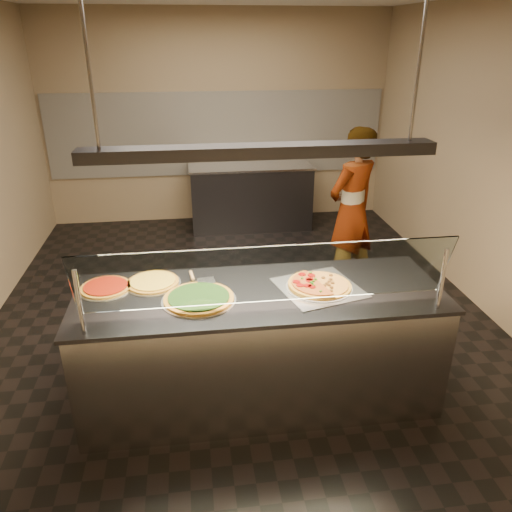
{
  "coord_description": "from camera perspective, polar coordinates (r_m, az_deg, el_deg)",
  "views": [
    {
      "loc": [
        -0.45,
        -4.47,
        2.63
      ],
      "look_at": [
        0.04,
        -0.88,
        1.02
      ],
      "focal_mm": 35.0,
      "sensor_mm": 36.0,
      "label": 1
    }
  ],
  "objects": [
    {
      "name": "ground",
      "position": [
        5.21,
        -1.72,
        -6.5
      ],
      "size": [
        5.0,
        6.0,
        0.02
      ],
      "primitive_type": "cube",
      "color": "black",
      "rests_on": "ground"
    },
    {
      "name": "wall_back",
      "position": [
        7.58,
        -4.41,
        15.29
      ],
      "size": [
        5.0,
        0.02,
        3.0
      ],
      "primitive_type": "cube",
      "color": "#907B5D",
      "rests_on": "ground"
    },
    {
      "name": "wall_front",
      "position": [
        1.9,
        7.81,
        -12.74
      ],
      "size": [
        5.0,
        0.02,
        3.0
      ],
      "primitive_type": "cube",
      "color": "#907B5D",
      "rests_on": "ground"
    },
    {
      "name": "wall_right",
      "position": [
        5.48,
        25.56,
        9.74
      ],
      "size": [
        0.02,
        6.0,
        3.0
      ],
      "primitive_type": "cube",
      "color": "#907B5D",
      "rests_on": "ground"
    },
    {
      "name": "tile_band",
      "position": [
        7.58,
        -4.35,
        13.76
      ],
      "size": [
        4.9,
        0.02,
        1.2
      ],
      "primitive_type": "cube",
      "color": "silver",
      "rests_on": "wall_back"
    },
    {
      "name": "serving_counter",
      "position": [
        3.86,
        0.43,
        -10.19
      ],
      "size": [
        2.67,
        0.94,
        0.93
      ],
      "color": "#B7B7BC",
      "rests_on": "ground"
    },
    {
      "name": "sneeze_guard",
      "position": [
        3.18,
        1.35,
        -2.27
      ],
      "size": [
        2.43,
        0.18,
        0.54
      ],
      "color": "#B7B7BC",
      "rests_on": "serving_counter"
    },
    {
      "name": "perforated_tray",
      "position": [
        3.7,
        7.22,
        -3.53
      ],
      "size": [
        0.68,
        0.68,
        0.01
      ],
      "color": "silver",
      "rests_on": "serving_counter"
    },
    {
      "name": "half_pizza_pepperoni",
      "position": [
        3.66,
        5.55,
        -3.26
      ],
      "size": [
        0.34,
        0.5,
        0.05
      ],
      "color": "#A06A20",
      "rests_on": "perforated_tray"
    },
    {
      "name": "half_pizza_sausage",
      "position": [
        3.72,
        8.89,
        -3.13
      ],
      "size": [
        0.34,
        0.5,
        0.04
      ],
      "color": "#A06A20",
      "rests_on": "perforated_tray"
    },
    {
      "name": "pizza_spinach",
      "position": [
        3.52,
        -6.56,
        -4.78
      ],
      "size": [
        0.52,
        0.52,
        0.03
      ],
      "color": "silver",
      "rests_on": "serving_counter"
    },
    {
      "name": "pizza_cheese",
      "position": [
        3.81,
        -11.69,
        -2.9
      ],
      "size": [
        0.41,
        0.41,
        0.03
      ],
      "color": "silver",
      "rests_on": "serving_counter"
    },
    {
      "name": "pizza_tomato",
      "position": [
        3.82,
        -16.79,
        -3.39
      ],
      "size": [
        0.39,
        0.39,
        0.03
      ],
      "color": "silver",
      "rests_on": "serving_counter"
    },
    {
      "name": "pizza_spatula",
      "position": [
        3.79,
        -6.68,
        -2.43
      ],
      "size": [
        0.2,
        0.23,
        0.02
      ],
      "color": "#B7B7BC",
      "rests_on": "pizza_spinach"
    },
    {
      "name": "prep_table",
      "position": [
        7.4,
        -0.63,
        6.93
      ],
      "size": [
        1.77,
        0.74,
        0.93
      ],
      "color": "#2E2E32",
      "rests_on": "ground"
    },
    {
      "name": "worker",
      "position": [
        5.51,
        10.87,
        5.13
      ],
      "size": [
        0.78,
        0.71,
        1.79
      ],
      "primitive_type": "imported",
      "rotation": [
        0.0,
        0.0,
        3.71
      ],
      "color": "#302D39",
      "rests_on": "ground"
    },
    {
      "name": "heat_lamp_housing",
      "position": [
        3.27,
        0.51,
        11.91
      ],
      "size": [
        2.3,
        0.18,
        0.08
      ],
      "primitive_type": "cube",
      "color": "#2E2E32",
      "rests_on": "ceiling"
    },
    {
      "name": "lamp_rod_left",
      "position": [
        3.21,
        -18.65,
        20.37
      ],
      "size": [
        0.02,
        0.02,
        1.01
      ],
      "primitive_type": "cylinder",
      "color": "#B7B7BC",
      "rests_on": "ceiling"
    },
    {
      "name": "lamp_rod_right",
      "position": [
        3.48,
        18.21,
        20.62
      ],
      "size": [
        0.02,
        0.02,
        1.01
      ],
      "primitive_type": "cylinder",
      "color": "#B7B7BC",
      "rests_on": "ceiling"
    }
  ]
}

